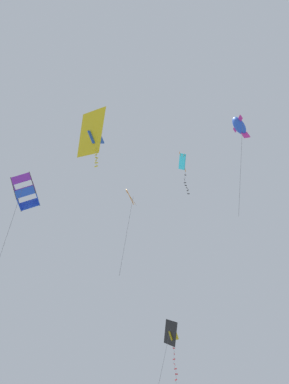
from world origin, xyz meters
name	(u,v)px	position (x,y,z in m)	size (l,w,h in m)	color
kite_delta_upper_right	(171,334)	(5.93, -4.61, 14.93)	(2.96, 2.12, 8.66)	black
kite_diamond_near_left	(182,162)	(3.04, -4.53, 27.46)	(1.66, 0.54, 4.19)	#1EB2C6
kite_box_far_centre	(25,192)	(0.26, 6.90, 18.35)	(2.08, 1.87, 8.51)	purple
kite_delta_highest	(92,134)	(-3.35, 4.60, 20.39)	(2.92, 1.16, 3.13)	yellow
kite_diamond_low_drifter	(130,197)	(3.06, -0.33, 22.58)	(1.54, 1.01, 6.72)	orange
kite_fish_mid_left	(239,126)	(-4.90, -3.89, 23.35)	(1.60, 1.16, 7.12)	blue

